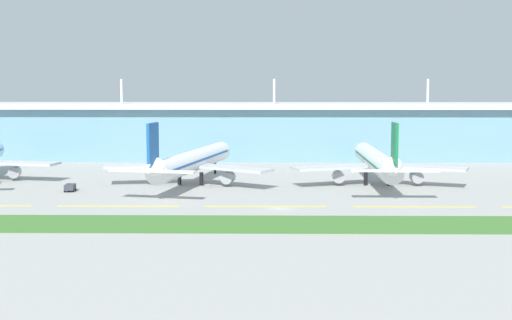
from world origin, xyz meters
name	(u,v)px	position (x,y,z in m)	size (l,w,h in m)	color
ground_plane	(279,209)	(0.00, 0.00, 0.00)	(600.00, 600.00, 0.00)	#9E9E99
terminal_building	(274,130)	(0.00, 107.18, 10.57)	(288.00, 34.00, 29.73)	#6693A8
airliner_near_middle	(192,161)	(-23.65, 38.15, 6.46)	(47.81, 69.43, 18.90)	white
airliner_far_middle	(377,162)	(27.93, 38.24, 6.45)	(48.80, 65.84, 18.90)	silver
taxiway_stripe_mid_west	(118,206)	(-37.00, 2.64, 0.02)	(28.00, 0.70, 0.04)	yellow
taxiway_stripe_centre	(266,206)	(-3.00, 2.64, 0.02)	(28.00, 0.70, 0.04)	yellow
taxiway_stripe_mid_east	(414,207)	(31.00, 2.64, 0.02)	(28.00, 0.70, 0.04)	yellow
grass_verge	(281,224)	(0.00, -17.91, 0.05)	(300.00, 18.00, 0.10)	#3D702D
pushback_tug	(70,187)	(-54.27, 24.73, 1.10)	(2.85, 4.60, 1.85)	#333842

